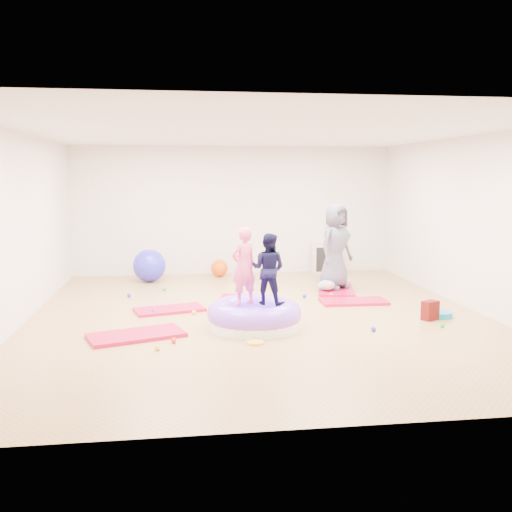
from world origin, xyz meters
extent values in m
cube|color=tan|center=(0.00, 0.00, 0.00)|extent=(7.00, 8.00, 0.01)
cube|color=silver|center=(0.00, 0.00, 2.80)|extent=(7.00, 8.00, 0.01)
cube|color=beige|center=(0.00, 4.00, 1.40)|extent=(7.00, 0.01, 2.80)
cube|color=beige|center=(0.00, -4.00, 1.40)|extent=(7.00, 0.01, 2.80)
cube|color=beige|center=(-3.50, 0.00, 1.40)|extent=(0.01, 8.00, 2.80)
cube|color=beige|center=(3.50, 0.00, 1.40)|extent=(0.01, 8.00, 2.80)
cube|color=#B6042D|center=(-1.80, -0.93, 0.03)|extent=(1.39, 1.01, 0.05)
cube|color=#B6042D|center=(-1.38, 0.53, 0.02)|extent=(1.20, 0.82, 0.05)
cube|color=#B6042D|center=(-0.29, 0.98, 0.02)|extent=(0.80, 1.21, 0.05)
cube|color=#B6042D|center=(1.74, 0.71, 0.02)|extent=(1.14, 0.59, 0.05)
cube|color=#B6042D|center=(1.72, 1.75, 0.03)|extent=(0.93, 1.42, 0.05)
cylinder|color=white|center=(-0.16, -0.66, 0.07)|extent=(1.30, 1.30, 0.15)
torus|color=#864DF4|center=(-0.16, -0.66, 0.21)|extent=(1.35, 1.35, 0.36)
ellipsoid|color=#864DF4|center=(-0.16, -0.66, 0.13)|extent=(0.72, 0.72, 0.32)
imported|color=#F7518D|center=(-0.31, -0.67, 0.94)|extent=(0.48, 0.43, 1.11)
imported|color=black|center=(0.05, -0.66, 0.90)|extent=(0.62, 0.58, 1.02)
imported|color=#514E60|center=(1.70, 1.77, 0.85)|extent=(0.93, 0.87, 1.59)
ellipsoid|color=#7AB5C9|center=(1.48, 1.55, 0.15)|extent=(0.33, 0.21, 0.19)
sphere|color=tan|center=(1.48, 1.39, 0.17)|extent=(0.16, 0.16, 0.16)
sphere|color=#2C27D3|center=(0.99, 1.20, 0.04)|extent=(0.07, 0.07, 0.07)
sphere|color=#2C27D3|center=(-2.11, 1.68, 0.04)|extent=(0.07, 0.07, 0.07)
sphere|color=yellow|center=(1.48, 1.22, 0.04)|extent=(0.07, 0.07, 0.07)
sphere|color=yellow|center=(-0.99, 0.22, 0.04)|extent=(0.07, 0.07, 0.07)
sphere|color=green|center=(2.51, -1.05, 0.04)|extent=(0.07, 0.07, 0.07)
sphere|color=yellow|center=(-1.49, -1.57, 0.04)|extent=(0.07, 0.07, 0.07)
sphere|color=#2C27D3|center=(-1.62, 0.35, 0.04)|extent=(0.07, 0.07, 0.07)
sphere|color=#2C27D3|center=(1.47, -1.10, 0.04)|extent=(0.07, 0.07, 0.07)
sphere|color=#F6341F|center=(-1.29, -1.29, 0.04)|extent=(0.07, 0.07, 0.07)
sphere|color=green|center=(-1.50, 2.18, 0.04)|extent=(0.07, 0.07, 0.07)
sphere|color=#2C27D3|center=(-1.82, 3.17, 0.33)|extent=(0.67, 0.67, 0.67)
sphere|color=#DD4805|center=(-0.35, 3.60, 0.18)|extent=(0.37, 0.37, 0.37)
cylinder|color=silver|center=(-0.01, 2.79, 0.29)|extent=(0.20, 0.21, 0.54)
cylinder|color=silver|center=(-0.01, 3.25, 0.29)|extent=(0.20, 0.21, 0.54)
cylinder|color=silver|center=(0.49, 2.79, 0.29)|extent=(0.20, 0.21, 0.54)
cylinder|color=silver|center=(0.49, 3.25, 0.29)|extent=(0.20, 0.21, 0.54)
cylinder|color=silver|center=(0.24, 3.02, 0.52)|extent=(0.52, 0.03, 0.03)
sphere|color=#F6341F|center=(-0.02, 3.02, 0.52)|extent=(0.06, 0.06, 0.06)
sphere|color=#2C27D3|center=(0.50, 3.02, 0.52)|extent=(0.06, 0.06, 0.06)
cube|color=silver|center=(2.07, 3.80, 0.32)|extent=(0.63, 0.31, 0.63)
cube|color=black|center=(2.07, 3.65, 0.32)|extent=(0.54, 0.02, 0.54)
cube|color=silver|center=(2.07, 3.75, 0.32)|extent=(0.02, 0.21, 0.56)
cube|color=silver|center=(2.07, 3.75, 0.32)|extent=(0.56, 0.21, 0.02)
cylinder|color=#0D769F|center=(2.76, -0.43, 0.04)|extent=(0.38, 0.38, 0.08)
cube|color=maroon|center=(2.53, -0.58, 0.15)|extent=(0.30, 0.25, 0.29)
cylinder|color=yellow|center=(-0.25, -1.46, 0.02)|extent=(0.22, 0.22, 0.03)
camera|label=1|loc=(-1.19, -8.53, 2.15)|focal=40.00mm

